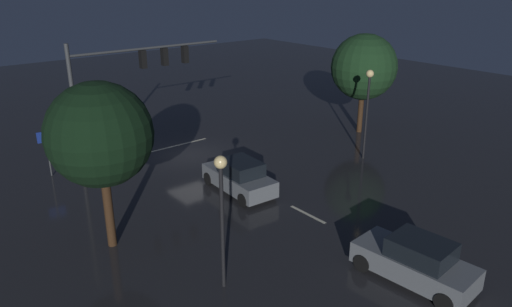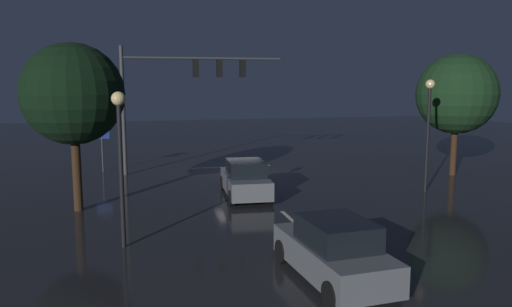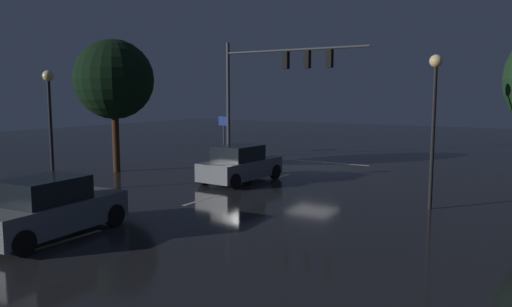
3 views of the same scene
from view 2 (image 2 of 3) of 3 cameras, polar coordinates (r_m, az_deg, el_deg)
ground_plane at (r=29.11m, az=-2.05°, el=-2.21°), size 80.00×80.00×0.00m
traffic_signal_assembly at (r=29.11m, az=-8.43°, el=8.02°), size 9.19×0.47×7.19m
lane_dash_far at (r=25.28m, az=-0.21°, el=-3.80°), size 0.16×2.20×0.01m
lane_dash_mid at (r=19.66m, az=3.89°, el=-7.36°), size 0.16×2.20×0.01m
lane_dash_near at (r=14.35m, az=11.33°, el=-13.53°), size 0.16×2.20×0.01m
stop_bar at (r=31.17m, az=-2.84°, el=-1.50°), size 5.00×0.16×0.01m
car_approaching at (r=23.03m, az=-1.21°, el=-2.99°), size 2.13×4.46×1.70m
car_distant at (r=13.76m, az=8.83°, el=-10.90°), size 2.20×4.48×1.70m
street_lamp_left_kerb at (r=25.04m, az=19.00°, el=4.21°), size 0.44×0.44×5.35m
street_lamp_right_kerb at (r=16.21m, az=-15.17°, el=1.56°), size 0.44×0.44×4.96m
route_sign at (r=30.53m, az=-17.07°, el=1.47°), size 0.90×0.19×2.59m
tree_left_near at (r=30.11m, az=21.81°, el=6.27°), size 4.42×4.42×6.77m
tree_right_near at (r=21.40m, az=-20.05°, el=6.31°), size 4.06×4.06×6.80m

